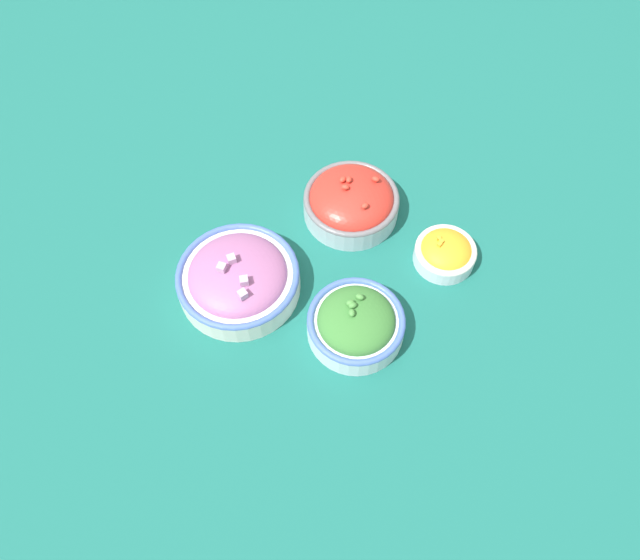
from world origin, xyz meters
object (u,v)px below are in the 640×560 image
bowl_broccoli (358,322)px  bowl_squash (445,252)px  bowl_cherry_tomatoes (351,201)px  bowl_red_onion (238,278)px

bowl_broccoli → bowl_squash: (-0.22, -0.02, -0.01)m
bowl_squash → bowl_cherry_tomatoes: size_ratio=0.62×
bowl_squash → bowl_cherry_tomatoes: 0.20m
bowl_broccoli → bowl_red_onion: (0.12, -0.19, 0.00)m
bowl_broccoli → bowl_red_onion: size_ratio=0.77×
bowl_broccoli → bowl_squash: size_ratio=1.48×
bowl_broccoli → bowl_cherry_tomatoes: bearing=-124.3°
bowl_red_onion → bowl_cherry_tomatoes: (-0.26, -0.02, 0.00)m
bowl_red_onion → bowl_cherry_tomatoes: 0.26m
bowl_squash → bowl_red_onion: bearing=-26.2°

